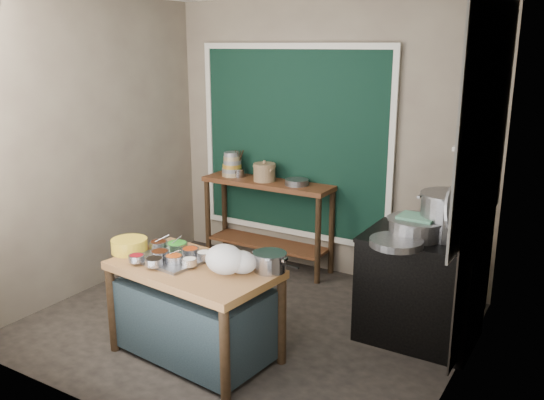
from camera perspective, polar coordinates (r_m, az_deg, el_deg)
The scene contains 30 objects.
floor at distance 5.12m, azimuth -2.69°, elevation -12.25°, with size 3.50×3.00×0.02m, color #2F2924.
back_wall at distance 5.93m, azimuth 5.28°, elevation 5.94°, with size 3.50×0.02×2.80m, color gray.
left_wall at distance 5.79m, azimuth -17.58°, elevation 5.07°, with size 0.02×3.00×2.80m, color gray.
right_wall at distance 3.96m, azimuth 18.75°, elevation 0.52°, with size 0.02×3.00×2.80m, color gray.
curtain_panel at distance 6.06m, azimuth 2.11°, elevation 5.71°, with size 2.10×0.02×1.90m, color black.
curtain_frame at distance 6.06m, azimuth 2.06°, elevation 5.70°, with size 2.22×0.03×2.02m, color beige, non-canonical shape.
tile_panel at distance 4.42m, azimuth 20.52°, elevation 7.77°, with size 0.02×1.70×1.70m, color #B2B2AA.
soot_patch at distance 4.78m, azimuth 19.54°, elevation -5.89°, with size 0.01×1.30×1.30m, color black.
wall_shelf at distance 4.77m, azimuth 19.70°, elevation 5.27°, with size 0.22×0.70×0.03m, color beige.
prep_table at distance 4.50m, azimuth -7.64°, elevation -10.94°, with size 1.25×0.72×0.75m, color brown.
back_counter at distance 6.21m, azimuth -0.43°, elevation -2.37°, with size 1.45×0.40×0.95m, color #512B17.
stove_block at distance 4.87m, azimuth 14.48°, elevation -8.56°, with size 0.90×0.68×0.85m, color black.
stove_top at distance 4.72m, azimuth 14.83°, elevation -3.66°, with size 0.92×0.69×0.03m, color black.
condiment_tray at distance 4.48m, azimuth -10.18°, elevation -5.79°, with size 0.52×0.37×0.02m, color gray.
condiment_bowls at distance 4.48m, azimuth -9.97°, elevation -5.23°, with size 0.58×0.48×0.07m.
yellow_basin at distance 4.71m, azimuth -13.94°, elevation -4.41°, with size 0.28×0.28×0.11m, color gold.
saucepan at distance 4.20m, azimuth -0.22°, elevation -6.14°, with size 0.25×0.25×0.14m, color gray, non-canonical shape.
plastic_bag_a at distance 4.15m, azimuth -4.72°, elevation -5.88°, with size 0.29×0.25×0.22m, color white.
plastic_bag_b at distance 4.16m, azimuth -3.00°, elevation -6.18°, with size 0.22×0.19×0.17m, color white.
bowl_stack at distance 6.31m, azimuth -3.99°, elevation 3.44°, with size 0.24×0.24×0.26m.
utensil_cup at distance 6.28m, azimuth -3.31°, elevation 2.74°, with size 0.15×0.15×0.09m, color gray.
ceramic_crock at distance 6.07m, azimuth -0.76°, elevation 2.68°, with size 0.25×0.25×0.17m, color #816246, non-canonical shape.
wide_bowl at distance 5.90m, azimuth 2.46°, elevation 1.78°, with size 0.24×0.24×0.06m, color gray.
stock_pot at distance 4.70m, azimuth 17.03°, elevation -1.45°, with size 0.45×0.45×0.35m, color gray, non-canonical shape.
pot_lid at distance 4.59m, azimuth 17.87°, elevation -1.32°, with size 0.46×0.46×0.02m, color gray.
steamer at distance 4.66m, azimuth 14.14°, elevation -2.68°, with size 0.47×0.47×0.15m, color gray, non-canonical shape.
green_cloth at distance 4.63m, azimuth 14.21°, elevation -1.66°, with size 0.28×0.22×0.02m, color #4E896B.
shallow_pan at distance 4.43m, azimuth 12.21°, elevation -4.14°, with size 0.40×0.40×0.05m, color gray.
shelf_bowl_stack at distance 4.68m, azimuth 19.59°, elevation 6.07°, with size 0.17×0.17×0.13m.
shelf_bowl_green at distance 4.91m, azimuth 20.12°, elevation 5.99°, with size 0.15×0.15×0.05m, color gray.
Camera 1 is at (2.54, -3.77, 2.35)m, focal length 38.00 mm.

